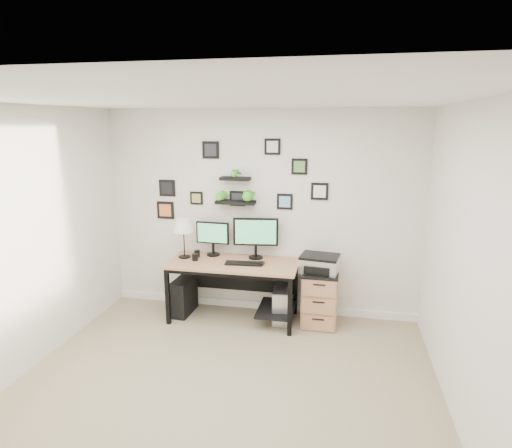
% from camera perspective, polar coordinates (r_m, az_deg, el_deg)
% --- Properties ---
extents(room, '(4.00, 4.00, 4.00)m').
position_cam_1_polar(room, '(5.81, 0.52, -10.75)').
color(room, tan).
rests_on(room, ground).
extents(desk, '(1.60, 0.70, 0.75)m').
position_cam_1_polar(desk, '(5.36, -2.61, -6.28)').
color(desk, tan).
rests_on(desk, ground).
extents(monitor_left, '(0.44, 0.18, 0.44)m').
position_cam_1_polar(monitor_left, '(5.51, -5.79, -1.60)').
color(monitor_left, black).
rests_on(monitor_left, desk).
extents(monitor_right, '(0.56, 0.21, 0.52)m').
position_cam_1_polar(monitor_right, '(5.34, -0.04, -1.42)').
color(monitor_right, black).
rests_on(monitor_right, desk).
extents(keyboard, '(0.46, 0.17, 0.02)m').
position_cam_1_polar(keyboard, '(5.21, -1.66, -5.27)').
color(keyboard, black).
rests_on(keyboard, desk).
extents(mouse, '(0.08, 0.11, 0.03)m').
position_cam_1_polar(mouse, '(5.19, 0.66, -5.30)').
color(mouse, black).
rests_on(mouse, desk).
extents(table_lamp, '(0.25, 0.25, 0.51)m').
position_cam_1_polar(table_lamp, '(5.44, -9.65, -0.28)').
color(table_lamp, black).
rests_on(table_lamp, desk).
extents(mug, '(0.08, 0.08, 0.09)m').
position_cam_1_polar(mug, '(5.39, -8.14, -4.40)').
color(mug, black).
rests_on(mug, desk).
extents(pen_cup, '(0.07, 0.07, 0.09)m').
position_cam_1_polar(pen_cup, '(5.52, -7.86, -3.94)').
color(pen_cup, black).
rests_on(pen_cup, desk).
extents(pc_tower_black, '(0.23, 0.47, 0.46)m').
position_cam_1_polar(pc_tower_black, '(5.71, -9.61, -9.45)').
color(pc_tower_black, black).
rests_on(pc_tower_black, ground).
extents(pc_tower_grey, '(0.23, 0.45, 0.43)m').
position_cam_1_polar(pc_tower_grey, '(5.43, 3.35, -10.67)').
color(pc_tower_grey, gray).
rests_on(pc_tower_grey, ground).
extents(file_cabinet, '(0.43, 0.53, 0.67)m').
position_cam_1_polar(file_cabinet, '(5.38, 8.49, -9.66)').
color(file_cabinet, tan).
rests_on(file_cabinet, ground).
extents(printer, '(0.49, 0.41, 0.20)m').
position_cam_1_polar(printer, '(5.23, 8.47, -5.23)').
color(printer, silver).
rests_on(printer, file_cabinet).
extents(wall_decor, '(2.24, 0.18, 1.06)m').
position_cam_1_polar(wall_decor, '(5.37, -2.71, 5.02)').
color(wall_decor, black).
rests_on(wall_decor, ground).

